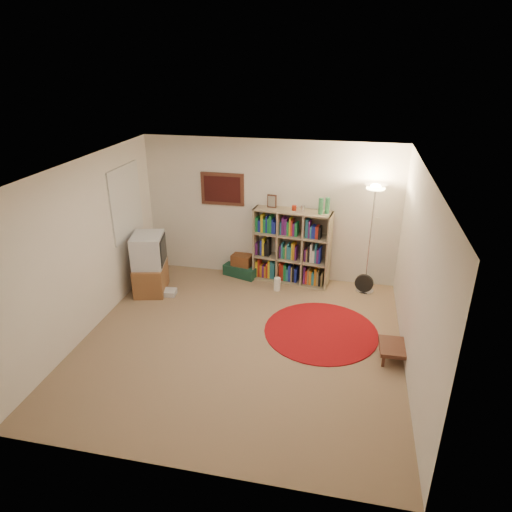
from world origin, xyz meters
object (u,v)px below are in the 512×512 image
at_px(floor_fan, 364,284).
at_px(bookshelf, 291,247).
at_px(tv_stand, 150,264).
at_px(floor_lamp, 374,204).
at_px(suitcase, 243,269).
at_px(side_table, 397,348).

bearing_deg(floor_fan, bookshelf, -178.09).
distance_m(bookshelf, tv_stand, 2.46).
bearing_deg(bookshelf, floor_lamp, 1.24).
xyz_separation_m(bookshelf, suitcase, (-0.90, 0.07, -0.55)).
height_order(floor_fan, tv_stand, tv_stand).
distance_m(floor_lamp, suitcase, 2.69).
xyz_separation_m(bookshelf, side_table, (1.74, -2.03, -0.47)).
height_order(floor_fan, side_table, floor_fan).
height_order(bookshelf, tv_stand, bookshelf).
xyz_separation_m(tv_stand, side_table, (4.03, -1.16, -0.32)).
bearing_deg(side_table, suitcase, 141.42).
distance_m(floor_fan, side_table, 1.85).
relative_size(floor_fan, suitcase, 0.50).
xyz_separation_m(floor_fan, side_table, (0.43, -1.80, 0.00)).
distance_m(floor_lamp, side_table, 2.38).
relative_size(floor_lamp, side_table, 3.93).
relative_size(tv_stand, suitcase, 1.44).
bearing_deg(suitcase, bookshelf, 13.92).
xyz_separation_m(floor_lamp, tv_stand, (-3.63, -0.72, -1.09)).
bearing_deg(floor_lamp, bookshelf, 173.58).
bearing_deg(floor_fan, floor_lamp, 85.59).
bearing_deg(suitcase, floor_lamp, 12.69).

